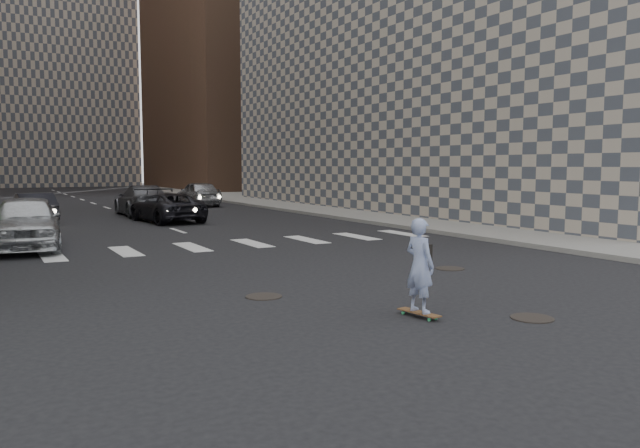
# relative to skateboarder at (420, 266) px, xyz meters

# --- Properties ---
(ground) EXTENTS (160.00, 160.00, 0.00)m
(ground) POSITION_rel_skateboarder_xyz_m (0.37, 1.52, -0.87)
(ground) COLOR black
(ground) RESTS_ON ground
(sidewalk_right) EXTENTS (13.00, 80.00, 0.15)m
(sidewalk_right) POSITION_rel_skateboarder_xyz_m (14.87, 21.52, -0.79)
(sidewalk_right) COLOR gray
(sidewalk_right) RESTS_ON ground
(building_right) EXTENTS (15.00, 33.00, 22.00)m
(building_right) POSITION_rel_skateboarder_xyz_m (18.86, 20.01, 10.11)
(building_right) COLOR #ADA08E
(building_right) RESTS_ON ground
(tower_right) EXTENTS (18.00, 24.00, 36.00)m
(tower_right) POSITION_rel_skateboarder_xyz_m (20.37, 56.52, 17.13)
(tower_right) COLOR brown
(tower_right) RESTS_ON ground
(manhole_a) EXTENTS (0.70, 0.70, 0.02)m
(manhole_a) POSITION_rel_skateboarder_xyz_m (1.57, -0.98, -0.86)
(manhole_a) COLOR black
(manhole_a) RESTS_ON ground
(manhole_b) EXTENTS (0.70, 0.70, 0.02)m
(manhole_b) POSITION_rel_skateboarder_xyz_m (-1.63, 2.72, -0.86)
(manhole_b) COLOR black
(manhole_b) RESTS_ON ground
(manhole_c) EXTENTS (0.70, 0.70, 0.02)m
(manhole_c) POSITION_rel_skateboarder_xyz_m (3.67, 3.52, -0.86)
(manhole_c) COLOR black
(manhole_c) RESTS_ON ground
(skateboarder) EXTENTS (0.46, 0.86, 1.66)m
(skateboarder) POSITION_rel_skateboarder_xyz_m (0.00, 0.00, 0.00)
(skateboarder) COLOR brown
(skateboarder) RESTS_ON ground
(silver_sedan) EXTENTS (2.39, 4.97, 1.64)m
(silver_sedan) POSITION_rel_skateboarder_xyz_m (-5.13, 12.46, -0.05)
(silver_sedan) COLOR #AFB2B6
(silver_sedan) RESTS_ON ground
(traffic_car_a) EXTENTS (1.69, 4.14, 1.33)m
(traffic_car_a) POSITION_rel_skateboarder_xyz_m (-4.25, 21.52, -0.20)
(traffic_car_a) COLOR black
(traffic_car_a) RESTS_ON ground
(traffic_car_b) EXTENTS (2.23, 5.24, 1.51)m
(traffic_car_b) POSITION_rel_skateboarder_xyz_m (0.87, 23.52, -0.12)
(traffic_car_b) COLOR #57585E
(traffic_car_b) RESTS_ON ground
(traffic_car_c) EXTENTS (2.64, 4.84, 1.29)m
(traffic_car_c) POSITION_rel_skateboarder_xyz_m (1.03, 19.52, -0.23)
(traffic_car_c) COLOR black
(traffic_car_c) RESTS_ON ground
(traffic_car_d) EXTENTS (1.86, 4.57, 1.56)m
(traffic_car_d) POSITION_rel_skateboarder_xyz_m (5.68, 29.52, -0.09)
(traffic_car_d) COLOR #9EA0A5
(traffic_car_d) RESTS_ON ground
(traffic_car_e) EXTENTS (1.46, 4.13, 1.36)m
(traffic_car_e) POSITION_rel_skateboarder_xyz_m (2.07, 28.64, -0.19)
(traffic_car_e) COLOR black
(traffic_car_e) RESTS_ON ground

